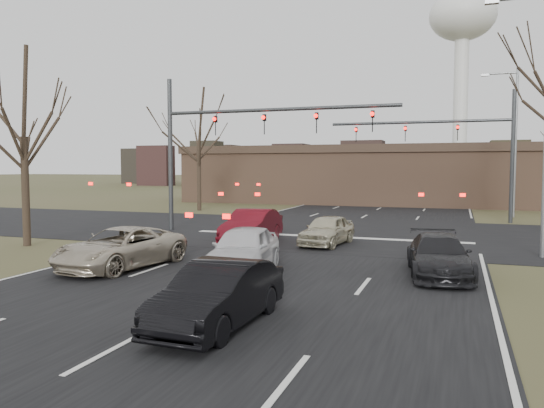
% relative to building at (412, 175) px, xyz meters
% --- Properties ---
extents(ground, '(360.00, 360.00, 0.00)m').
position_rel_building_xyz_m(ground, '(-2.00, -38.00, -2.67)').
color(ground, '#434525').
rests_on(ground, ground).
extents(road_main, '(14.00, 300.00, 0.02)m').
position_rel_building_xyz_m(road_main, '(-2.00, 22.00, -2.66)').
color(road_main, black).
rests_on(road_main, ground).
extents(road_cross, '(200.00, 14.00, 0.02)m').
position_rel_building_xyz_m(road_cross, '(-2.00, -23.00, -2.65)').
color(road_cross, black).
rests_on(road_cross, ground).
extents(building, '(42.40, 10.40, 5.30)m').
position_rel_building_xyz_m(building, '(0.00, 0.00, 0.00)').
color(building, brown).
rests_on(building, ground).
extents(water_tower, '(15.00, 15.00, 44.50)m').
position_rel_building_xyz_m(water_tower, '(4.00, 82.00, 32.80)').
color(water_tower, silver).
rests_on(water_tower, ground).
extents(mast_arm_near, '(12.12, 0.24, 8.00)m').
position_rel_building_xyz_m(mast_arm_near, '(-7.23, -25.00, 2.41)').
color(mast_arm_near, '#383A3D').
rests_on(mast_arm_near, ground).
extents(mast_arm_far, '(11.12, 0.24, 8.00)m').
position_rel_building_xyz_m(mast_arm_far, '(4.18, -15.00, 2.35)').
color(mast_arm_far, '#383A3D').
rests_on(mast_arm_far, ground).
extents(streetlight_right_near, '(2.34, 0.25, 10.00)m').
position_rel_building_xyz_m(streetlight_right_near, '(6.82, -28.00, 2.92)').
color(streetlight_right_near, gray).
rests_on(streetlight_right_near, ground).
extents(streetlight_right_far, '(2.34, 0.25, 10.00)m').
position_rel_building_xyz_m(streetlight_right_far, '(7.32, -11.00, 2.92)').
color(streetlight_right_far, gray).
rests_on(streetlight_right_far, ground).
extents(tree_left_near, '(5.10, 5.10, 8.50)m').
position_rel_building_xyz_m(tree_left_near, '(-13.50, -32.00, 3.90)').
color(tree_left_near, black).
rests_on(tree_left_near, ground).
extents(tree_left_far, '(5.70, 5.70, 9.50)m').
position_rel_building_xyz_m(tree_left_far, '(-15.00, -13.00, 4.68)').
color(tree_left_far, black).
rests_on(tree_left_far, ground).
extents(car_silver_suv, '(2.90, 5.16, 1.36)m').
position_rel_building_xyz_m(car_silver_suv, '(-6.67, -34.90, -1.98)').
color(car_silver_suv, '#BAAD96').
rests_on(car_silver_suv, ground).
extents(car_white_sedan, '(2.35, 4.61, 1.50)m').
position_rel_building_xyz_m(car_white_sedan, '(-2.50, -34.20, -1.91)').
color(car_white_sedan, silver).
rests_on(car_white_sedan, ground).
extents(car_black_hatch, '(1.58, 4.21, 1.37)m').
position_rel_building_xyz_m(car_black_hatch, '(-0.78, -39.75, -1.98)').
color(car_black_hatch, black).
rests_on(car_black_hatch, ground).
extents(car_charcoal_sedan, '(2.38, 4.62, 1.28)m').
position_rel_building_xyz_m(car_charcoal_sedan, '(3.46, -32.74, -2.02)').
color(car_charcoal_sedan, black).
rests_on(car_charcoal_sedan, ground).
extents(car_red_ahead, '(1.77, 4.61, 1.50)m').
position_rel_building_xyz_m(car_red_ahead, '(-4.66, -28.02, -1.92)').
color(car_red_ahead, '#570C15').
rests_on(car_red_ahead, ground).
extents(car_silver_ahead, '(1.99, 4.02, 1.32)m').
position_rel_building_xyz_m(car_silver_ahead, '(-1.36, -27.48, -2.01)').
color(car_silver_ahead, beige).
rests_on(car_silver_ahead, ground).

